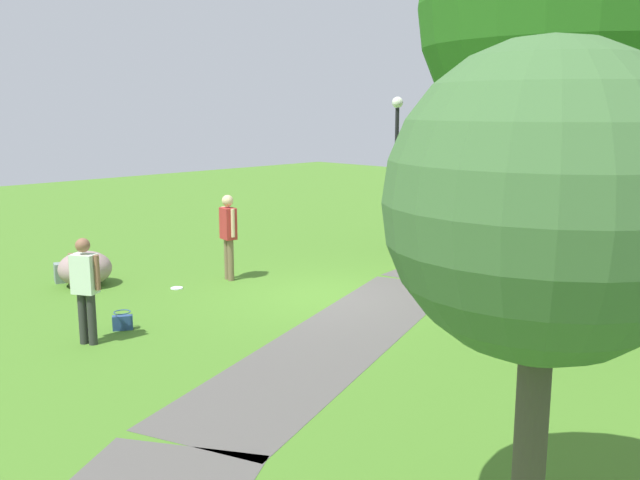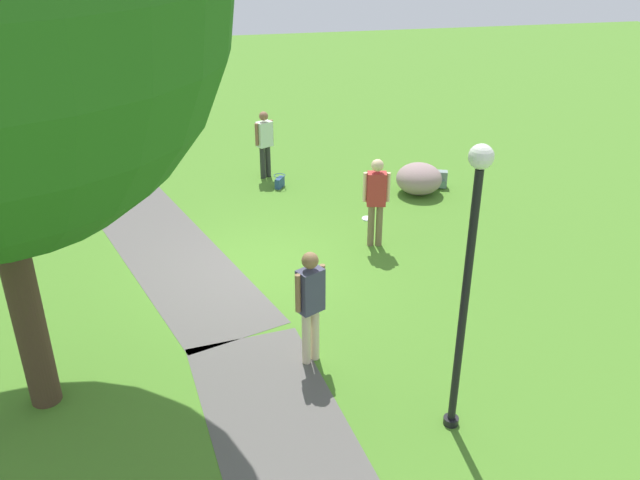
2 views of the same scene
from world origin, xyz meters
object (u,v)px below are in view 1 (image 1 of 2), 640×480
object	(u,v)px
lamp_post	(396,157)
man_near_boulder	(228,231)
backpack_by_boulder	(60,273)
young_tree_near_path	(545,205)
large_shade_tree	(581,4)
frisbee_on_grass	(177,288)
woman_with_handbag	(85,283)
passerby_on_path	(403,221)
handbag_on_grass	(123,321)
lawn_boulder	(85,269)

from	to	relation	value
lamp_post	man_near_boulder	size ratio (longest dim) A/B	2.13
man_near_boulder	backpack_by_boulder	distance (m)	3.60
young_tree_near_path	backpack_by_boulder	size ratio (longest dim) A/B	10.16
lamp_post	man_near_boulder	xyz separation A→B (m)	(5.12, -0.36, -1.30)
large_shade_tree	frisbee_on_grass	xyz separation A→B (m)	(4.80, -5.80, -5.35)
woman_with_handbag	backpack_by_boulder	xyz separation A→B (m)	(-1.45, -4.00, -0.76)
passerby_on_path	handbag_on_grass	bearing A→B (deg)	-4.20
young_tree_near_path	woman_with_handbag	world-z (taller)	young_tree_near_path
lamp_post	passerby_on_path	xyz separation A→B (m)	(1.69, 1.55, -1.29)
large_shade_tree	woman_with_handbag	world-z (taller)	large_shade_tree
backpack_by_boulder	passerby_on_path	bearing A→B (deg)	144.77
young_tree_near_path	man_near_boulder	distance (m)	10.13
woman_with_handbag	lamp_post	bearing A→B (deg)	-171.92
woman_with_handbag	passerby_on_path	world-z (taller)	passerby_on_path
large_shade_tree	frisbee_on_grass	world-z (taller)	large_shade_tree
lawn_boulder	backpack_by_boulder	world-z (taller)	lawn_boulder
young_tree_near_path	woman_with_handbag	bearing A→B (deg)	-91.34
large_shade_tree	young_tree_near_path	size ratio (longest dim) A/B	2.03
large_shade_tree	woman_with_handbag	xyz separation A→B (m)	(7.63, -3.97, -4.40)
lamp_post	man_near_boulder	bearing A→B (deg)	-4.05
frisbee_on_grass	young_tree_near_path	bearing A→B (deg)	71.90
lawn_boulder	backpack_by_boulder	distance (m)	0.70
man_near_boulder	handbag_on_grass	xyz separation A→B (m)	(3.32, 1.42, -0.91)
lamp_post	man_near_boulder	distance (m)	5.29
backpack_by_boulder	lawn_boulder	bearing A→B (deg)	110.31
young_tree_near_path	passerby_on_path	size ratio (longest dim) A/B	2.24
large_shade_tree	handbag_on_grass	bearing A→B (deg)	-31.35
lawn_boulder	young_tree_near_path	bearing A→B (deg)	80.20
large_shade_tree	passerby_on_path	xyz separation A→B (m)	(0.17, -3.72, -4.30)
lamp_post	lawn_boulder	world-z (taller)	lamp_post
man_near_boulder	handbag_on_grass	bearing A→B (deg)	23.15
handbag_on_grass	lawn_boulder	bearing A→B (deg)	-107.13
woman_with_handbag	frisbee_on_grass	distance (m)	3.51
woman_with_handbag	backpack_by_boulder	bearing A→B (deg)	-109.87
large_shade_tree	passerby_on_path	distance (m)	5.68
woman_with_handbag	handbag_on_grass	xyz separation A→B (m)	(-0.72, -0.24, -0.81)
large_shade_tree	handbag_on_grass	world-z (taller)	large_shade_tree
large_shade_tree	lamp_post	xyz separation A→B (m)	(-1.52, -5.27, -3.01)
young_tree_near_path	woman_with_handbag	xyz separation A→B (m)	(-0.17, -7.37, -1.93)
large_shade_tree	young_tree_near_path	world-z (taller)	large_shade_tree
passerby_on_path	backpack_by_boulder	bearing A→B (deg)	-35.23
frisbee_on_grass	handbag_on_grass	bearing A→B (deg)	36.98
frisbee_on_grass	backpack_by_boulder	bearing A→B (deg)	-57.25
lamp_post	handbag_on_grass	size ratio (longest dim) A/B	10.27
young_tree_near_path	passerby_on_path	bearing A→B (deg)	-137.02
backpack_by_boulder	frisbee_on_grass	bearing A→B (deg)	122.75
lamp_post	passerby_on_path	distance (m)	2.63
large_shade_tree	passerby_on_path	bearing A→B (deg)	-87.44
young_tree_near_path	frisbee_on_grass	distance (m)	10.11
handbag_on_grass	backpack_by_boulder	world-z (taller)	backpack_by_boulder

